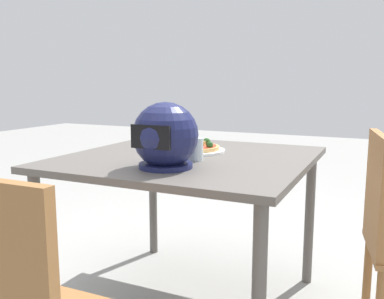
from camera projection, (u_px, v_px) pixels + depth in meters
The scene contains 5 objects.
dining_table at pixel (189, 172), 2.00m from camera, with size 1.10×1.10×0.75m.
pizza_plate at pixel (195, 150), 2.09m from camera, with size 0.30×0.30×0.01m, color white.
pizza at pixel (196, 147), 2.09m from camera, with size 0.25×0.25×0.05m.
motorcycle_helmet at pixel (165, 137), 1.68m from camera, with size 0.27×0.27×0.27m.
drinking_glass at pixel (195, 149), 1.85m from camera, with size 0.07×0.07×0.10m, color silver.
Camera 1 is at (-0.84, 1.76, 1.09)m, focal length 39.36 mm.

